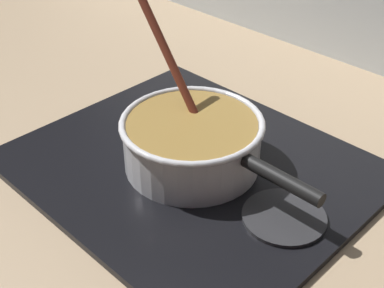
% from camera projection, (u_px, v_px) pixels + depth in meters
% --- Properties ---
extents(ground, '(2.40, 1.60, 0.04)m').
position_uv_depth(ground, '(24.00, 206.00, 0.86)').
color(ground, '#9E8466').
extents(hob_plate, '(0.56, 0.48, 0.01)m').
position_uv_depth(hob_plate, '(192.00, 167.00, 0.90)').
color(hob_plate, black).
rests_on(hob_plate, ground).
extents(burner_ring, '(0.20, 0.20, 0.01)m').
position_uv_depth(burner_ring, '(192.00, 162.00, 0.90)').
color(burner_ring, '#592D0C').
rests_on(burner_ring, hob_plate).
extents(spare_burner, '(0.12, 0.12, 0.01)m').
position_uv_depth(spare_burner, '(284.00, 217.00, 0.79)').
color(spare_burner, '#262628').
rests_on(spare_burner, hob_plate).
extents(cooking_pan, '(0.43, 0.23, 0.31)m').
position_uv_depth(cooking_pan, '(192.00, 141.00, 0.87)').
color(cooking_pan, silver).
rests_on(cooking_pan, hob_plate).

